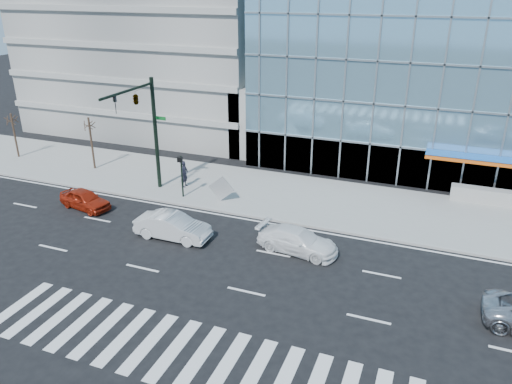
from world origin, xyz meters
TOP-DOWN VIEW (x-y plane):
  - ground at (0.00, 0.00)m, footprint 160.00×160.00m
  - sidewalk at (0.00, 8.00)m, footprint 120.00×8.00m
  - parking_garage at (-20.00, 26.00)m, footprint 24.00×24.00m
  - ramp_block at (-6.00, 18.00)m, footprint 6.00×8.00m
  - traffic_signal at (-11.00, 4.57)m, footprint 1.14×5.74m
  - ped_signal_post at (-8.50, 4.94)m, footprint 0.30×0.33m
  - street_tree_near at (-18.00, 7.50)m, footprint 1.10×1.10m
  - street_tree_far at (-26.00, 7.50)m, footprint 1.10×1.10m
  - white_suv at (1.18, 0.76)m, footprint 4.88×2.49m
  - white_sedan at (-6.18, -0.39)m, footprint 4.59×1.63m
  - red_sedan at (-13.81, 1.16)m, footprint 4.05×2.26m
  - pedestrian at (-9.29, 6.72)m, footprint 0.51×0.74m
  - tilted_panel at (-5.65, 5.32)m, footprint 1.81×0.40m

SIDE VIEW (x-z plane):
  - ground at x=0.00m, z-range 0.00..0.00m
  - sidewalk at x=0.00m, z-range 0.00..0.15m
  - red_sedan at x=-13.81m, z-range 0.00..1.30m
  - white_suv at x=1.18m, z-range 0.00..1.36m
  - white_sedan at x=-6.18m, z-range 0.00..1.51m
  - tilted_panel at x=-5.65m, z-range 0.15..1.98m
  - pedestrian at x=-9.29m, z-range 0.15..2.13m
  - ped_signal_post at x=-8.50m, z-range 0.64..3.64m
  - ramp_block at x=-6.00m, z-range 0.00..6.00m
  - street_tree_far at x=-26.00m, z-range 1.51..5.38m
  - street_tree_near at x=-18.00m, z-range 1.66..5.89m
  - traffic_signal at x=-11.00m, z-range 2.16..10.16m
  - parking_garage at x=-20.00m, z-range 0.00..20.00m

